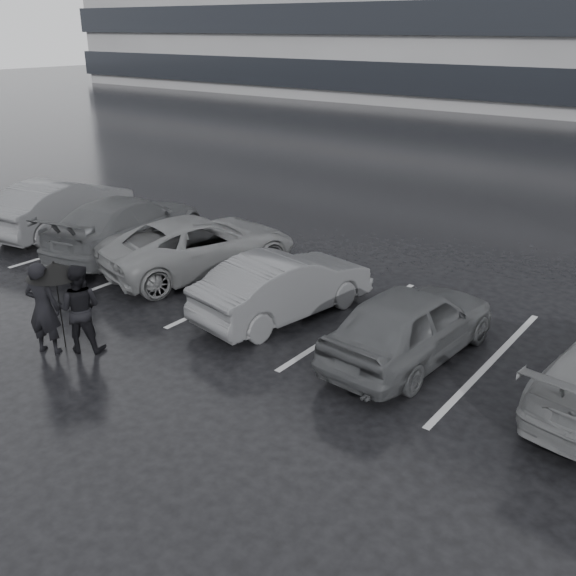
% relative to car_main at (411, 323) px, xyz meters
% --- Properties ---
extents(ground, '(160.00, 160.00, 0.00)m').
position_rel_car_main_xyz_m(ground, '(-2.15, -1.84, -0.68)').
color(ground, black).
rests_on(ground, ground).
extents(car_main, '(1.85, 4.07, 1.35)m').
position_rel_car_main_xyz_m(car_main, '(0.00, 0.00, 0.00)').
color(car_main, black).
rests_on(car_main, ground).
extents(car_west_a, '(2.02, 4.14, 1.31)m').
position_rel_car_main_xyz_m(car_west_a, '(-2.89, 0.09, -0.02)').
color(car_west_a, '#2E2E31').
rests_on(car_west_a, ground).
extents(car_west_b, '(3.42, 5.20, 1.33)m').
position_rel_car_main_xyz_m(car_west_b, '(-6.06, 0.90, -0.01)').
color(car_west_b, '#47474A').
rests_on(car_west_b, ground).
extents(car_west_c, '(3.08, 5.33, 1.45)m').
position_rel_car_main_xyz_m(car_west_c, '(-8.61, 0.82, 0.05)').
color(car_west_c, black).
rests_on(car_west_c, ground).
extents(car_west_d, '(2.33, 4.76, 1.50)m').
position_rel_car_main_xyz_m(car_west_d, '(-11.48, 0.82, 0.07)').
color(car_west_d, '#2E2E31').
rests_on(car_west_d, ground).
extents(pedestrian_left, '(0.75, 0.64, 1.73)m').
position_rel_car_main_xyz_m(pedestrian_left, '(-5.31, -3.78, 0.19)').
color(pedestrian_left, black).
rests_on(pedestrian_left, ground).
extents(pedestrian_right, '(1.01, 0.96, 1.65)m').
position_rel_car_main_xyz_m(pedestrian_right, '(-4.87, -3.34, 0.15)').
color(pedestrian_right, black).
rests_on(pedestrian_right, ground).
extents(umbrella, '(1.00, 1.00, 1.69)m').
position_rel_car_main_xyz_m(umbrella, '(-5.23, -3.50, 0.86)').
color(umbrella, black).
rests_on(umbrella, ground).
extents(stall_stripes, '(19.72, 5.00, 0.00)m').
position_rel_car_main_xyz_m(stall_stripes, '(-2.95, 0.66, -0.67)').
color(stall_stripes, '#9F9FA1').
rests_on(stall_stripes, ground).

